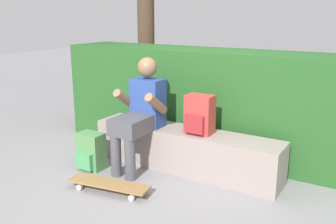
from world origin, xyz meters
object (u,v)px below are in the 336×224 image
object	(u,v)px
bench_main	(185,150)
skateboard_near_person	(109,184)
backpack_on_bench	(199,115)
backpack_on_ground	(91,152)
person_skater	(140,111)

from	to	relation	value
bench_main	skateboard_near_person	bearing A→B (deg)	-113.13
backpack_on_bench	backpack_on_ground	world-z (taller)	backpack_on_bench
bench_main	backpack_on_bench	xyz separation A→B (m)	(0.16, -0.01, 0.41)
person_skater	skateboard_near_person	size ratio (longest dim) A/B	1.45
bench_main	backpack_on_bench	world-z (taller)	backpack_on_bench
bench_main	person_skater	bearing A→B (deg)	-154.42
person_skater	backpack_on_ground	bearing A→B (deg)	-144.78
bench_main	person_skater	xyz separation A→B (m)	(-0.43, -0.21, 0.42)
person_skater	bench_main	bearing A→B (deg)	25.58
person_skater	backpack_on_ground	xyz separation A→B (m)	(-0.44, -0.31, -0.45)
person_skater	skateboard_near_person	bearing A→B (deg)	-83.43
skateboard_near_person	backpack_on_ground	distance (m)	0.62
backpack_on_bench	backpack_on_ground	distance (m)	1.24
skateboard_near_person	backpack_on_bench	size ratio (longest dim) A/B	2.05
skateboard_near_person	backpack_on_ground	bearing A→B (deg)	147.98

